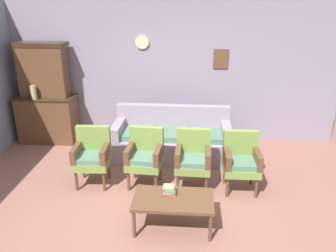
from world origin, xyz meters
name	(u,v)px	position (x,y,z in m)	size (l,w,h in m)	color
ground_plane	(161,212)	(0.00, 0.00, 0.00)	(7.68, 7.68, 0.00)	#84564C
wall_back_with_decor	(174,73)	(0.00, 2.63, 1.35)	(6.40, 0.09, 2.70)	gray
side_cabinet	(48,119)	(-2.49, 2.25, 0.47)	(1.16, 0.55, 0.93)	brown
cabinet_upper_hutch	(43,69)	(-2.49, 2.33, 1.45)	(0.99, 0.38, 1.03)	brown
vase_on_cabinet	(34,92)	(-2.62, 2.06, 1.06)	(0.11, 0.11, 0.26)	tan
floral_couch	(172,140)	(0.03, 1.71, 0.32)	(2.08, 0.81, 0.90)	gray
armchair_by_doorway	(92,154)	(-1.13, 0.69, 0.50)	(0.54, 0.51, 0.90)	olive
armchair_near_cabinet	(145,155)	(-0.32, 0.73, 0.50)	(0.55, 0.53, 0.90)	olive
armchair_near_couch_end	(193,157)	(0.42, 0.71, 0.50)	(0.53, 0.50, 0.90)	olive
armchair_row_middle	(241,159)	(1.13, 0.68, 0.50)	(0.53, 0.50, 0.90)	olive
coffee_table	(173,201)	(0.18, -0.29, 0.38)	(1.00, 0.56, 0.42)	brown
book_stack_on_table	(169,190)	(0.12, -0.21, 0.48)	(0.17, 0.11, 0.13)	#AE7553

